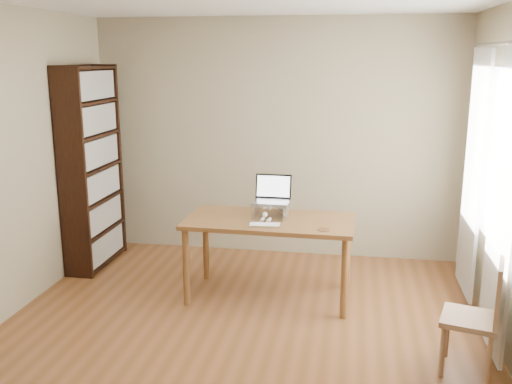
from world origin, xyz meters
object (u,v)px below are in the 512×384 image
object	(u,v)px
keyboard	(265,225)
cat	(270,209)
bookshelf	(92,168)
chair	(480,313)
laptop	(272,195)
desk	(270,228)

from	to	relation	value
keyboard	cat	xyz separation A→B (m)	(-0.00, 0.33, 0.06)
bookshelf	keyboard	xyz separation A→B (m)	(1.95, -0.78, -0.29)
cat	chair	distance (m)	2.04
bookshelf	keyboard	bearing A→B (deg)	-21.86
laptop	chair	xyz separation A→B (m)	(1.63, -1.18, -0.49)
desk	laptop	size ratio (longest dim) A/B	4.52
keyboard	chair	distance (m)	1.86
bookshelf	desk	bearing A→B (deg)	-16.03
desk	chair	distance (m)	1.95
desk	keyboard	xyz separation A→B (m)	(-0.01, -0.22, 0.10)
cat	chair	bearing A→B (deg)	-31.13
desk	cat	xyz separation A→B (m)	(-0.01, 0.11, 0.15)
laptop	keyboard	world-z (taller)	laptop
keyboard	cat	distance (m)	0.34
bookshelf	keyboard	world-z (taller)	bookshelf
keyboard	chair	bearing A→B (deg)	-32.42
keyboard	chair	world-z (taller)	chair
keyboard	desk	bearing A→B (deg)	81.79
laptop	keyboard	size ratio (longest dim) A/B	1.18
cat	chair	world-z (taller)	cat
desk	cat	distance (m)	0.19
laptop	chair	world-z (taller)	laptop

